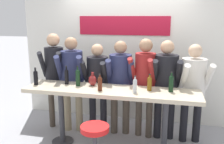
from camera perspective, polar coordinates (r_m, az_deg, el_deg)
back_wall at (r=4.99m, az=3.23°, el=4.83°), size 4.29×0.12×2.79m
tasting_table at (r=3.86m, az=-0.32°, el=-5.90°), size 2.69×0.61×0.98m
bar_stool at (r=3.40m, az=-3.92°, el=-15.77°), size 0.39×0.39×0.69m
person_far_left at (r=4.69m, az=-13.01°, el=0.46°), size 0.48×0.60×1.78m
person_left at (r=4.49m, az=-9.14°, el=-0.56°), size 0.53×0.63×1.73m
person_center_left at (r=4.42m, az=-3.34°, el=-1.59°), size 0.45×0.53×1.61m
person_center at (r=4.32m, az=1.92°, el=-1.39°), size 0.51×0.60×1.67m
person_center_right at (r=4.23m, az=7.51°, el=-1.21°), size 0.47×0.58×1.72m
person_right at (r=4.23m, az=12.20°, el=-1.75°), size 0.49×0.58×1.70m
person_far_right at (r=4.23m, az=18.05°, el=-2.53°), size 0.53×0.61×1.65m
wine_bottle_0 at (r=4.15m, az=-10.34°, el=-0.86°), size 0.07×0.07×0.31m
wine_bottle_1 at (r=4.23m, az=-17.05°, el=-1.06°), size 0.07×0.07×0.28m
wine_bottle_2 at (r=3.72m, az=-2.80°, el=-2.52°), size 0.07×0.07×0.26m
wine_bottle_3 at (r=3.63m, az=5.26°, el=-2.99°), size 0.06×0.06×0.26m
wine_bottle_4 at (r=4.01m, az=-7.82°, el=-1.09°), size 0.07×0.07×0.33m
wine_bottle_5 at (r=3.76m, az=13.36°, el=-2.39°), size 0.07×0.07×0.30m
wine_bottle_6 at (r=3.77m, az=8.57°, el=-2.47°), size 0.07×0.07×0.26m
decorative_vase at (r=4.01m, az=-4.46°, el=-1.90°), size 0.13×0.13×0.22m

